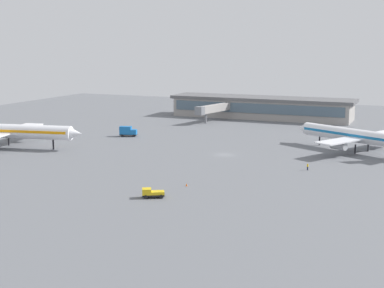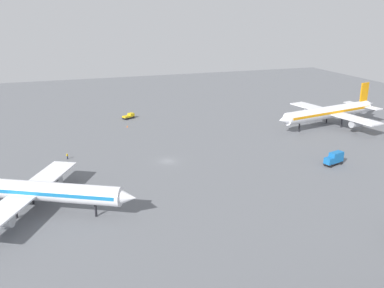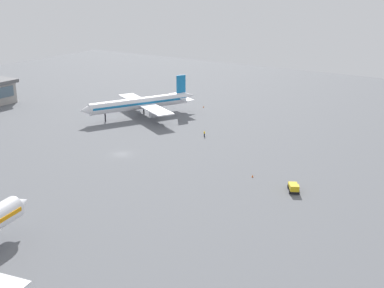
% 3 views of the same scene
% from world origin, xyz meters
% --- Properties ---
extents(ground, '(288.00, 288.00, 0.00)m').
position_xyz_m(ground, '(0.00, 0.00, 0.00)').
color(ground, slate).
extents(airplane_at_gate, '(44.46, 36.08, 13.60)m').
position_xyz_m(airplane_at_gate, '(61.49, 14.99, 4.94)').
color(airplane_at_gate, white).
rests_on(airplane_at_gate, ground).
extents(airplane_taxiing, '(37.77, 31.50, 12.51)m').
position_xyz_m(airplane_taxiing, '(-32.24, -18.83, 4.55)').
color(airplane_taxiing, white).
rests_on(airplane_taxiing, ground).
extents(pushback_tractor, '(4.77, 3.80, 1.90)m').
position_xyz_m(pushback_tractor, '(-1.53, 47.06, 0.97)').
color(pushback_tractor, black).
rests_on(pushback_tractor, ground).
extents(catering_truck, '(5.90, 3.35, 3.30)m').
position_xyz_m(catering_truck, '(39.91, -16.32, 1.70)').
color(catering_truck, black).
rests_on(catering_truck, ground).
extents(ground_crew_worker, '(0.49, 0.54, 1.67)m').
position_xyz_m(ground_crew_worker, '(-24.93, 10.17, 0.85)').
color(ground_crew_worker, '#1E2338').
rests_on(ground_crew_worker, ground).
extents(safety_cone_near_gate, '(0.44, 0.44, 0.60)m').
position_xyz_m(safety_cone_near_gate, '(-4.17, 35.92, 0.30)').
color(safety_cone_near_gate, '#EA590C').
rests_on(safety_cone_near_gate, ground).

